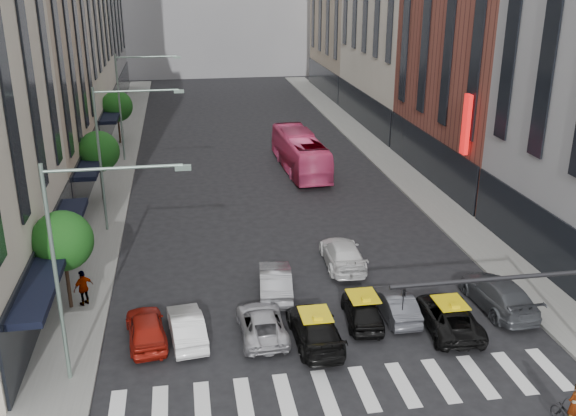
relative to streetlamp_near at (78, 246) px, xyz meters
name	(u,v)px	position (x,y,z in m)	size (l,w,h in m)	color
ground	(360,414)	(10.04, -4.00, -5.90)	(160.00, 160.00, 0.00)	black
sidewalk_left	(113,182)	(-1.46, 26.00, -5.83)	(3.00, 96.00, 0.15)	slate
sidewalk_right	(396,168)	(21.54, 26.00, -5.83)	(3.00, 96.00, 0.15)	slate
building_left_b	(9,27)	(-6.96, 24.00, 6.10)	(8.00, 16.00, 24.00)	tan
building_right_b	(492,7)	(27.04, 23.00, 7.10)	(8.00, 18.00, 26.00)	brown
tree_near	(63,241)	(-1.76, 6.00, -2.25)	(2.88, 2.88, 4.95)	black
tree_mid	(99,151)	(-1.76, 22.00, -2.25)	(2.88, 2.88, 4.95)	black
tree_far	(117,106)	(-1.76, 38.00, -2.25)	(2.88, 2.88, 4.95)	black
streetlamp_near	(78,246)	(0.00, 0.00, 0.00)	(5.38, 0.25, 9.00)	gray
streetlamp_mid	(114,140)	(0.00, 16.00, 0.00)	(5.38, 0.25, 9.00)	gray
streetlamp_far	(130,93)	(0.00, 32.00, 0.00)	(5.38, 0.25, 9.00)	gray
liberty_sign	(466,125)	(22.64, 16.00, 0.10)	(0.30, 0.70, 4.00)	red
car_red	(146,328)	(2.00, 2.45, -5.21)	(1.64, 4.08, 1.39)	maroon
car_white_front	(187,326)	(3.78, 2.32, -5.23)	(1.42, 4.08, 1.34)	white
car_silver	(262,323)	(7.14, 2.14, -5.29)	(2.03, 4.41, 1.23)	#ADADB3
taxi_left	(315,329)	(9.39, 1.14, -5.20)	(1.96, 4.83, 1.40)	black
taxi_center	(362,309)	(11.94, 2.47, -5.23)	(1.60, 3.97, 1.35)	black
car_grey_mid	(396,305)	(13.67, 2.71, -5.26)	(1.36, 3.91, 1.29)	#45474D
taxi_right	(449,316)	(15.72, 1.24, -5.23)	(2.22, 4.82, 1.34)	black
car_grey_curb	(498,294)	(18.86, 2.70, -5.14)	(2.13, 5.25, 1.52)	#42454A
car_row2_left	(275,281)	(8.32, 5.88, -5.15)	(1.60, 4.58, 1.51)	#939498
car_row2_right	(343,254)	(12.54, 8.63, -5.18)	(2.04, 5.01, 1.45)	white
bus	(300,152)	(13.51, 26.77, -4.34)	(2.62, 11.22, 3.12)	#D83F73
pedestrian_far	(84,288)	(-1.10, 6.15, -4.84)	(1.07, 0.45, 1.83)	gray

